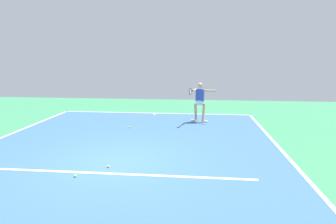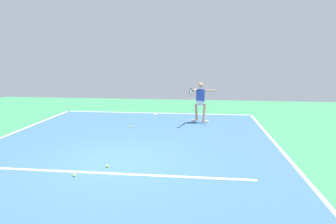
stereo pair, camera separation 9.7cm
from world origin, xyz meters
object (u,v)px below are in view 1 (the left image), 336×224
at_px(tennis_ball_by_baseline, 75,176).
at_px(tennis_ball_near_player, 130,127).
at_px(tennis_player, 200,100).
at_px(tennis_ball_far_corner, 108,166).

bearing_deg(tennis_ball_by_baseline, tennis_ball_near_player, -91.78).
bearing_deg(tennis_ball_by_baseline, tennis_player, -115.14).
bearing_deg(tennis_player, tennis_ball_far_corner, 82.52).
xyz_separation_m(tennis_player, tennis_ball_by_baseline, (2.91, 6.20, -0.95)).
bearing_deg(tennis_ball_far_corner, tennis_player, -112.72).
height_order(tennis_ball_near_player, tennis_ball_far_corner, same).
xyz_separation_m(tennis_player, tennis_ball_far_corner, (2.32, 5.54, -0.95)).
relative_size(tennis_ball_by_baseline, tennis_ball_far_corner, 1.00).
distance_m(tennis_ball_by_baseline, tennis_ball_far_corner, 0.88).
distance_m(tennis_player, tennis_ball_near_player, 3.21).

